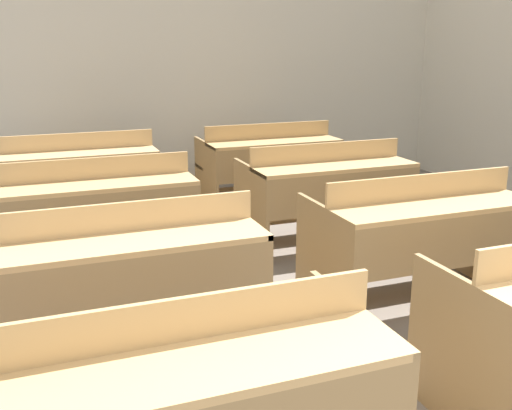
{
  "coord_description": "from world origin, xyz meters",
  "views": [
    {
      "loc": [
        -1.43,
        -0.52,
        1.62
      ],
      "look_at": [
        -0.28,
        2.49,
        0.73
      ],
      "focal_mm": 42.0,
      "sensor_mm": 36.0,
      "label": 1
    }
  ],
  "objects_px": {
    "bench_front_left": "(192,403)",
    "bench_second_left": "(133,273)",
    "bench_third_left": "(100,210)",
    "bench_third_right": "(326,189)",
    "bench_second_right": "(420,234)",
    "bench_back_right": "(269,161)",
    "bench_back_left": "(81,175)"
  },
  "relations": [
    {
      "from": "bench_third_right",
      "to": "bench_front_left",
      "type": "bearing_deg",
      "value": -125.71
    },
    {
      "from": "bench_front_left",
      "to": "bench_second_left",
      "type": "relative_size",
      "value": 1.0
    },
    {
      "from": "bench_second_left",
      "to": "bench_back_left",
      "type": "height_order",
      "value": "same"
    },
    {
      "from": "bench_third_left",
      "to": "bench_back_left",
      "type": "bearing_deg",
      "value": 90.74
    },
    {
      "from": "bench_back_right",
      "to": "bench_third_left",
      "type": "bearing_deg",
      "value": -145.92
    },
    {
      "from": "bench_second_right",
      "to": "bench_back_right",
      "type": "relative_size",
      "value": 1.0
    },
    {
      "from": "bench_second_left",
      "to": "bench_back_right",
      "type": "xyz_separation_m",
      "value": [
        1.77,
        2.48,
        0.0
      ]
    },
    {
      "from": "bench_second_right",
      "to": "bench_third_right",
      "type": "relative_size",
      "value": 1.0
    },
    {
      "from": "bench_second_right",
      "to": "bench_third_left",
      "type": "relative_size",
      "value": 1.0
    },
    {
      "from": "bench_second_right",
      "to": "bench_third_right",
      "type": "distance_m",
      "value": 1.24
    },
    {
      "from": "bench_third_left",
      "to": "bench_back_left",
      "type": "height_order",
      "value": "same"
    },
    {
      "from": "bench_third_left",
      "to": "bench_third_right",
      "type": "relative_size",
      "value": 1.0
    },
    {
      "from": "bench_second_right",
      "to": "bench_front_left",
      "type": "bearing_deg",
      "value": -145.32
    },
    {
      "from": "bench_second_right",
      "to": "bench_back_right",
      "type": "xyz_separation_m",
      "value": [
        -0.0,
        2.48,
        0.0
      ]
    },
    {
      "from": "bench_front_left",
      "to": "bench_second_right",
      "type": "xyz_separation_m",
      "value": [
        1.79,
        1.24,
        0.0
      ]
    },
    {
      "from": "bench_third_left",
      "to": "bench_front_left",
      "type": "bearing_deg",
      "value": -89.93
    },
    {
      "from": "bench_second_right",
      "to": "bench_third_left",
      "type": "distance_m",
      "value": 2.19
    },
    {
      "from": "bench_third_left",
      "to": "bench_third_right",
      "type": "xyz_separation_m",
      "value": [
        1.79,
        -0.02,
        0.0
      ]
    },
    {
      "from": "bench_second_left",
      "to": "bench_third_left",
      "type": "xyz_separation_m",
      "value": [
        -0.02,
        1.27,
        0.0
      ]
    },
    {
      "from": "bench_second_left",
      "to": "bench_back_left",
      "type": "relative_size",
      "value": 1.0
    },
    {
      "from": "bench_front_left",
      "to": "bench_second_left",
      "type": "bearing_deg",
      "value": 89.34
    },
    {
      "from": "bench_front_left",
      "to": "bench_second_left",
      "type": "height_order",
      "value": "same"
    },
    {
      "from": "bench_back_right",
      "to": "bench_second_right",
      "type": "bearing_deg",
      "value": -89.93
    },
    {
      "from": "bench_third_right",
      "to": "bench_back_left",
      "type": "relative_size",
      "value": 1.0
    },
    {
      "from": "bench_second_left",
      "to": "bench_third_right",
      "type": "xyz_separation_m",
      "value": [
        1.77,
        1.25,
        0.0
      ]
    },
    {
      "from": "bench_second_left",
      "to": "bench_third_left",
      "type": "bearing_deg",
      "value": 90.79
    },
    {
      "from": "bench_third_left",
      "to": "bench_second_left",
      "type": "bearing_deg",
      "value": -89.21
    },
    {
      "from": "bench_third_right",
      "to": "bench_second_left",
      "type": "bearing_deg",
      "value": -144.76
    },
    {
      "from": "bench_third_left",
      "to": "bench_back_left",
      "type": "distance_m",
      "value": 1.23
    },
    {
      "from": "bench_back_left",
      "to": "bench_back_right",
      "type": "distance_m",
      "value": 1.8
    },
    {
      "from": "bench_front_left",
      "to": "bench_second_right",
      "type": "height_order",
      "value": "same"
    },
    {
      "from": "bench_third_right",
      "to": "bench_back_right",
      "type": "xyz_separation_m",
      "value": [
        0.0,
        1.23,
        0.0
      ]
    }
  ]
}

